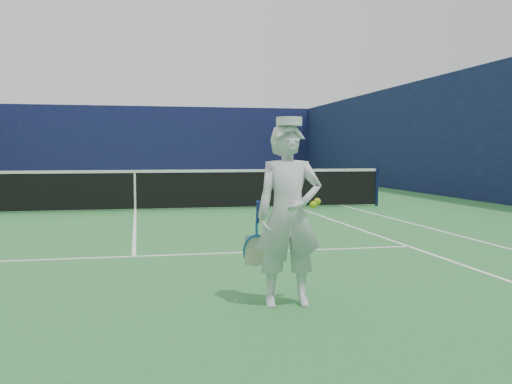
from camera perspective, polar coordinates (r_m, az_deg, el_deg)
ground at (r=14.44m, az=-11.98°, el=-1.82°), size 80.00×80.00×0.00m
court_markings at (r=14.44m, az=-11.98°, el=-1.81°), size 11.03×23.83×0.01m
windscreen_fence at (r=14.38m, az=-12.10°, el=6.13°), size 20.12×36.12×4.00m
tennis_net at (r=14.40m, az=-12.02°, el=0.37°), size 12.88×0.09×1.07m
tennis_player at (r=5.35m, az=3.27°, el=-2.25°), size 0.76×0.50×1.77m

